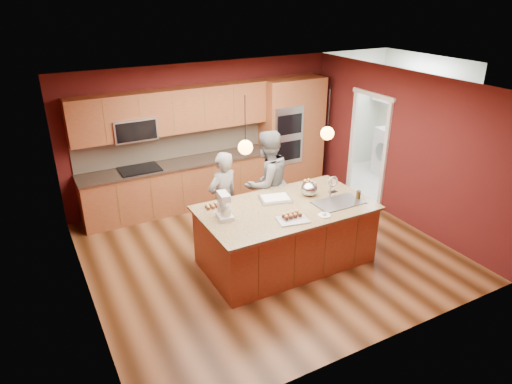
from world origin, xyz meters
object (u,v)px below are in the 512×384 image
person_left (223,199)px  person_right (267,183)px  mixing_bowl (309,189)px  island (286,234)px  stand_mixer (224,208)px

person_left → person_right: (0.82, 0.00, 0.11)m
person_left → mixing_bowl: bearing=127.4°
island → stand_mixer: 1.18m
stand_mixer → mixing_bowl: stand_mixer is taller
island → mixing_bowl: (0.52, 0.19, 0.57)m
island → person_left: person_left is taller
person_right → stand_mixer: bearing=24.5°
person_right → mixing_bowl: person_right is taller
person_left → mixing_bowl: person_left is taller
stand_mixer → mixing_bowl: size_ratio=1.45×
stand_mixer → mixing_bowl: bearing=10.1°
mixing_bowl → person_left: bearing=144.9°
island → person_left: bearing=121.9°
island → person_left: 1.20m
person_left → stand_mixer: person_left is taller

